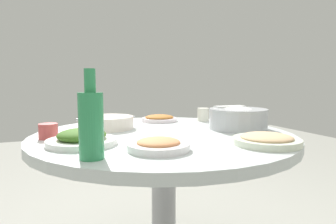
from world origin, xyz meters
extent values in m
cylinder|color=#99999E|center=(0.00, 0.00, 0.37)|extent=(0.11, 0.11, 0.68)
cylinder|color=silver|center=(0.00, 0.00, 0.72)|extent=(1.12, 1.12, 0.04)
cylinder|color=#B2B5BA|center=(-0.36, 0.02, 0.79)|extent=(0.27, 0.27, 0.10)
ellipsoid|color=white|center=(-0.36, 0.02, 0.80)|extent=(0.22, 0.22, 0.11)
cube|color=white|center=(-0.37, -0.05, 0.84)|extent=(0.15, 0.06, 0.01)
cylinder|color=white|center=(0.21, -0.21, 0.77)|extent=(0.25, 0.25, 0.06)
cylinder|color=#311B0B|center=(0.21, -0.21, 0.77)|extent=(0.22, 0.22, 0.04)
cylinder|color=silver|center=(0.21, -0.21, 0.79)|extent=(0.28, 0.02, 0.01)
cylinder|color=white|center=(0.12, 0.29, 0.75)|extent=(0.21, 0.21, 0.02)
ellipsoid|color=#E18F5B|center=(0.12, 0.29, 0.77)|extent=(0.14, 0.14, 0.03)
cylinder|color=white|center=(-0.11, -0.36, 0.75)|extent=(0.20, 0.20, 0.02)
ellipsoid|color=#AC682A|center=(-0.11, -0.36, 0.77)|extent=(0.16, 0.16, 0.03)
cylinder|color=white|center=(0.35, 0.11, 0.75)|extent=(0.25, 0.25, 0.02)
ellipsoid|color=#3D6721|center=(0.35, 0.11, 0.78)|extent=(0.17, 0.17, 0.05)
cylinder|color=silver|center=(-0.26, 0.35, 0.75)|extent=(0.24, 0.24, 0.02)
ellipsoid|color=tan|center=(-0.26, 0.35, 0.77)|extent=(0.18, 0.18, 0.03)
cylinder|color=#2F8F55|center=(0.34, 0.32, 0.84)|extent=(0.07, 0.07, 0.19)
cylinder|color=#2F8F55|center=(0.34, 0.32, 0.97)|extent=(0.03, 0.03, 0.07)
cylinder|color=#CB4C4C|center=(0.47, -0.05, 0.77)|extent=(0.07, 0.07, 0.06)
cylinder|color=silver|center=(-0.34, -0.29, 0.78)|extent=(0.06, 0.06, 0.07)
camera|label=1|loc=(0.43, 1.18, 0.97)|focal=31.21mm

